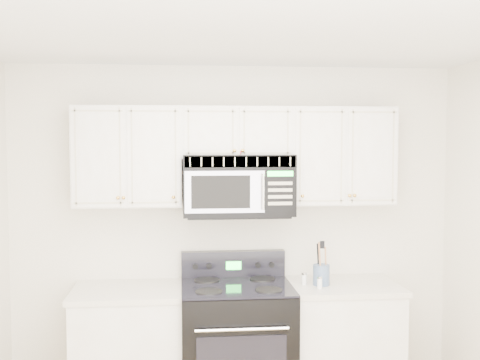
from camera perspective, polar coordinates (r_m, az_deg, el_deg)
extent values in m
cube|color=silver|center=(3.09, 2.49, 14.68)|extent=(3.50, 3.50, 0.01)
cube|color=white|center=(4.82, -0.54, -4.75)|extent=(3.50, 0.01, 2.60)
cube|color=white|center=(4.72, -10.26, -15.77)|extent=(0.82, 0.63, 0.88)
cube|color=beige|center=(4.59, -10.33, -10.35)|extent=(0.86, 0.65, 0.04)
cube|color=white|center=(4.87, 9.59, -15.16)|extent=(0.82, 0.63, 0.88)
cube|color=beige|center=(4.74, 9.65, -9.89)|extent=(0.86, 0.65, 0.04)
cube|color=black|center=(4.69, -0.30, -15.60)|extent=(0.82, 0.70, 0.92)
cylinder|color=silver|center=(4.24, 0.20, -14.00)|extent=(0.65, 0.02, 0.02)
cube|color=black|center=(4.55, -0.30, -10.08)|extent=(0.82, 0.70, 0.02)
cube|color=black|center=(4.83, -0.66, -8.01)|extent=(0.82, 0.08, 0.22)
cube|color=#2DFF47|center=(4.79, -0.61, -8.12)|extent=(0.12, 0.00, 0.06)
cube|color=white|center=(4.60, -10.57, 2.22)|extent=(0.80, 0.33, 0.75)
cube|color=white|center=(4.76, 9.54, 2.28)|extent=(0.80, 0.33, 0.75)
cube|color=white|center=(4.61, -0.36, 4.52)|extent=(0.84, 0.33, 0.39)
sphere|color=gold|center=(4.44, -10.99, -1.66)|extent=(0.03, 0.03, 0.03)
sphere|color=gold|center=(4.42, -6.33, -1.64)|extent=(0.03, 0.03, 0.03)
sphere|color=gold|center=(4.51, 5.96, -1.52)|extent=(0.03, 0.03, 0.03)
sphere|color=gold|center=(4.60, 10.35, -1.47)|extent=(0.03, 0.03, 0.03)
sphere|color=gold|center=(4.42, -0.51, 2.80)|extent=(0.03, 0.03, 0.03)
sphere|color=gold|center=(4.42, 0.26, 2.80)|extent=(0.03, 0.03, 0.03)
cylinder|color=#AD030C|center=(4.42, 0.07, 2.17)|extent=(0.00, 0.00, 0.10)
sphere|color=gold|center=(4.42, 0.07, 1.48)|extent=(0.03, 0.03, 0.03)
cube|color=black|center=(4.58, -0.21, -0.42)|extent=(0.83, 0.42, 0.46)
cube|color=#BDB59D|center=(4.37, 0.04, 1.75)|extent=(0.81, 0.01, 0.08)
cube|color=#9B9BAD|center=(4.36, -1.45, -1.14)|extent=(0.58, 0.01, 0.31)
cube|color=black|center=(4.35, -1.83, -1.15)|extent=(0.43, 0.01, 0.24)
cube|color=black|center=(4.41, 3.82, -1.09)|extent=(0.23, 0.01, 0.31)
cube|color=#2DFF47|center=(4.39, 3.84, 0.61)|extent=(0.19, 0.00, 0.04)
cylinder|color=silver|center=(4.35, 2.22, -1.15)|extent=(0.02, 0.02, 0.26)
cylinder|color=slate|center=(4.64, 7.72, -8.90)|extent=(0.13, 0.13, 0.16)
cylinder|color=#A97047|center=(4.64, 8.14, -7.95)|extent=(0.01, 0.01, 0.27)
cylinder|color=black|center=(4.65, 7.43, -7.78)|extent=(0.01, 0.01, 0.29)
cylinder|color=#A97047|center=(4.59, 7.61, -7.80)|extent=(0.01, 0.01, 0.31)
cylinder|color=white|center=(4.64, 6.10, -9.39)|extent=(0.04, 0.04, 0.08)
cylinder|color=silver|center=(4.63, 6.10, -8.82)|extent=(0.04, 0.04, 0.01)
cylinder|color=white|center=(4.55, 7.56, -9.70)|extent=(0.04, 0.04, 0.08)
cylinder|color=silver|center=(4.54, 7.57, -9.14)|extent=(0.04, 0.04, 0.01)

